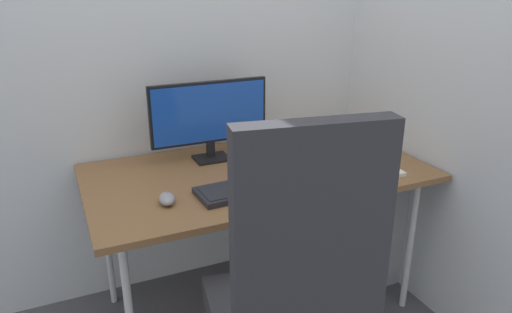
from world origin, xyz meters
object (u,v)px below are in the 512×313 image
filing_cabinet (343,223)px  mouse (167,199)px  pen_holder (337,145)px  notebook (382,169)px  monitor (210,115)px  keyboard (246,188)px  office_chair (293,298)px

filing_cabinet → mouse: bearing=-166.2°
mouse → pen_holder: bearing=21.2°
pen_holder → notebook: pen_holder is taller
monitor → mouse: size_ratio=5.79×
pen_holder → keyboard: bearing=-158.6°
filing_cabinet → pen_holder: 0.48m
keyboard → mouse: mouse is taller
monitor → mouse: (-0.32, -0.40, -0.20)m
office_chair → notebook: bearing=35.8°
office_chair → notebook: office_chair is taller
pen_holder → notebook: bearing=-76.1°
mouse → notebook: 0.98m
office_chair → pen_holder: (0.67, 0.81, 0.14)m
mouse → filing_cabinet: bearing=21.9°
keyboard → notebook: size_ratio=2.10×
filing_cabinet → notebook: size_ratio=3.10×
keyboard → mouse: bearing=176.7°
keyboard → notebook: (0.66, -0.04, -0.00)m
office_chair → monitor: office_chair is taller
pen_holder → notebook: size_ratio=0.89×
keyboard → mouse: (-0.32, 0.02, 0.01)m
office_chair → monitor: 1.04m
keyboard → monitor: bearing=91.0°
office_chair → notebook: size_ratio=6.30×
monitor → pen_holder: monitor is taller
filing_cabinet → pen_holder: pen_holder is taller
filing_cabinet → mouse: (-1.00, -0.25, 0.45)m
pen_holder → office_chair: bearing=-129.8°
filing_cabinet → notebook: notebook is taller
notebook → keyboard: bearing=179.9°
office_chair → filing_cabinet: bearing=47.7°
monitor → notebook: size_ratio=2.89×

